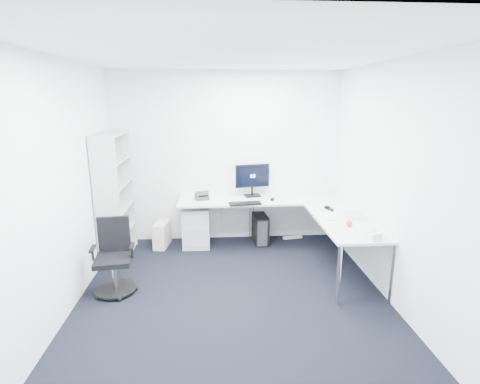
{
  "coord_description": "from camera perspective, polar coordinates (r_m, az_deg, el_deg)",
  "views": [
    {
      "loc": [
        -0.2,
        -3.84,
        2.3
      ],
      "look_at": [
        0.15,
        1.05,
        1.05
      ],
      "focal_mm": 28.0,
      "sensor_mm": 36.0,
      "label": 1
    }
  ],
  "objects": [
    {
      "name": "ground",
      "position": [
        4.48,
        -1.01,
        -16.6
      ],
      "size": [
        4.2,
        4.2,
        0.0
      ],
      "primitive_type": "plane",
      "color": "black"
    },
    {
      "name": "ceiling",
      "position": [
        3.86,
        -1.19,
        20.26
      ],
      "size": [
        4.2,
        4.2,
        0.0
      ],
      "primitive_type": "plane",
      "color": "white"
    },
    {
      "name": "wall_back",
      "position": [
        6.01,
        -2.14,
        5.22
      ],
      "size": [
        3.6,
        0.02,
        2.7
      ],
      "primitive_type": "cube",
      "color": "white",
      "rests_on": "ground"
    },
    {
      "name": "wall_front",
      "position": [
        1.99,
        2.17,
        -14.22
      ],
      "size": [
        3.6,
        0.02,
        2.7
      ],
      "primitive_type": "cube",
      "color": "white",
      "rests_on": "ground"
    },
    {
      "name": "wall_left",
      "position": [
        4.26,
        -26.02,
        -0.03
      ],
      "size": [
        0.02,
        4.2,
        2.7
      ],
      "primitive_type": "cube",
      "color": "white",
      "rests_on": "ground"
    },
    {
      "name": "wall_right",
      "position": [
        4.43,
        22.87,
        0.79
      ],
      "size": [
        0.02,
        4.2,
        2.7
      ],
      "primitive_type": "cube",
      "color": "white",
      "rests_on": "ground"
    },
    {
      "name": "l_desk",
      "position": [
        5.63,
        3.83,
        -5.67
      ],
      "size": [
        2.6,
        1.46,
        0.76
      ],
      "primitive_type": null,
      "color": "silver",
      "rests_on": "ground"
    },
    {
      "name": "drawer_pedestal",
      "position": [
        5.99,
        -6.69,
        -5.12
      ],
      "size": [
        0.41,
        0.52,
        0.64
      ],
      "primitive_type": "cube",
      "color": "silver",
      "rests_on": "ground"
    },
    {
      "name": "bookshelf",
      "position": [
        5.65,
        -18.57,
        -0.7
      ],
      "size": [
        0.35,
        0.91,
        1.82
      ],
      "primitive_type": null,
      "color": "#B5B8B8",
      "rests_on": "ground"
    },
    {
      "name": "task_chair",
      "position": [
        4.74,
        -18.77,
        -9.49
      ],
      "size": [
        0.55,
        0.55,
        0.9
      ],
      "primitive_type": null,
      "rotation": [
        0.0,
        0.0,
        0.1
      ],
      "color": "black",
      "rests_on": "ground"
    },
    {
      "name": "black_pc_tower",
      "position": [
        6.08,
        3.11,
        -5.62
      ],
      "size": [
        0.24,
        0.48,
        0.46
      ],
      "primitive_type": "cube",
      "rotation": [
        0.0,
        0.0,
        0.07
      ],
      "color": "black",
      "rests_on": "ground"
    },
    {
      "name": "beige_pc_tower",
      "position": [
        6.05,
        -11.82,
        -6.36
      ],
      "size": [
        0.25,
        0.43,
        0.39
      ],
      "primitive_type": "cube",
      "rotation": [
        0.0,
        0.0,
        -0.16
      ],
      "color": "beige",
      "rests_on": "ground"
    },
    {
      "name": "power_strip",
      "position": [
        6.36,
        7.99,
        -6.85
      ],
      "size": [
        0.33,
        0.1,
        0.04
      ],
      "primitive_type": "cube",
      "rotation": [
        0.0,
        0.0,
        0.14
      ],
      "color": "silver",
      "rests_on": "ground"
    },
    {
      "name": "monitor",
      "position": [
        5.9,
        1.93,
        1.84
      ],
      "size": [
        0.58,
        0.28,
        0.53
      ],
      "primitive_type": null,
      "rotation": [
        0.0,
        0.0,
        0.2
      ],
      "color": "black",
      "rests_on": "l_desk"
    },
    {
      "name": "black_keyboard",
      "position": [
        5.52,
        0.76,
        -1.75
      ],
      "size": [
        0.49,
        0.22,
        0.02
      ],
      "primitive_type": "cube",
      "rotation": [
        0.0,
        0.0,
        0.12
      ],
      "color": "black",
      "rests_on": "l_desk"
    },
    {
      "name": "mouse",
      "position": [
        5.75,
        4.97,
        -1.12
      ],
      "size": [
        0.08,
        0.1,
        0.03
      ],
      "primitive_type": "cube",
      "rotation": [
        0.0,
        0.0,
        -0.29
      ],
      "color": "black",
      "rests_on": "l_desk"
    },
    {
      "name": "desk_phone",
      "position": [
        5.81,
        -5.84,
        -0.45
      ],
      "size": [
        0.24,
        0.24,
        0.13
      ],
      "primitive_type": null,
      "rotation": [
        0.0,
        0.0,
        0.26
      ],
      "color": "#2B2A2D",
      "rests_on": "l_desk"
    },
    {
      "name": "laptop",
      "position": [
        5.18,
        17.29,
        -2.18
      ],
      "size": [
        0.41,
        0.4,
        0.26
      ],
      "primitive_type": null,
      "rotation": [
        0.0,
        0.0,
        -0.14
      ],
      "color": "silver",
      "rests_on": "l_desk"
    },
    {
      "name": "white_keyboard",
      "position": [
        5.12,
        13.34,
        -3.51
      ],
      "size": [
        0.18,
        0.42,
        0.01
      ],
      "primitive_type": "cube",
      "rotation": [
        0.0,
        0.0,
        -0.17
      ],
      "color": "silver",
      "rests_on": "l_desk"
    },
    {
      "name": "headphones",
      "position": [
        5.41,
        13.38,
        -2.35
      ],
      "size": [
        0.14,
        0.21,
        0.05
      ],
      "primitive_type": null,
      "rotation": [
        0.0,
        0.0,
        0.1
      ],
      "color": "black",
      "rests_on": "l_desk"
    },
    {
      "name": "orange_fruit",
      "position": [
        4.77,
        16.33,
        -4.63
      ],
      "size": [
        0.08,
        0.08,
        0.08
      ],
      "primitive_type": "sphere",
      "color": "#D95813",
      "rests_on": "l_desk"
    },
    {
      "name": "tissue_box",
      "position": [
        4.48,
        19.34,
        -6.08
      ],
      "size": [
        0.17,
        0.26,
        0.08
      ],
      "primitive_type": "cube",
      "rotation": [
        0.0,
        0.0,
        0.22
      ],
      "color": "silver",
      "rests_on": "l_desk"
    }
  ]
}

